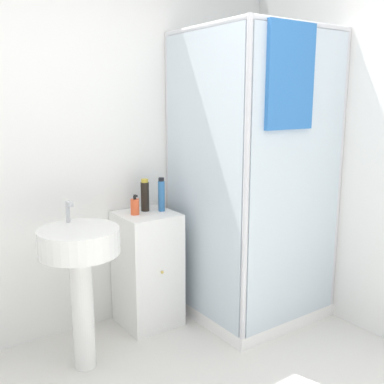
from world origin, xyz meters
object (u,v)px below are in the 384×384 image
object	(u,v)px
sink	(80,261)
shampoo_bottle_tall_black	(145,195)
shampoo_bottle_blue	(161,195)
soap_dispenser	(135,206)

from	to	relation	value
sink	shampoo_bottle_tall_black	bearing A→B (deg)	28.25
shampoo_bottle_blue	soap_dispenser	bearing A→B (deg)	175.24
sink	shampoo_bottle_blue	xyz separation A→B (m)	(0.71, 0.26, 0.26)
sink	soap_dispenser	xyz separation A→B (m)	(0.51, 0.28, 0.20)
soap_dispenser	shampoo_bottle_blue	world-z (taller)	shampoo_bottle_blue
sink	soap_dispenser	bearing A→B (deg)	28.79
sink	shampoo_bottle_blue	bearing A→B (deg)	20.27
shampoo_bottle_tall_black	shampoo_bottle_blue	distance (m)	0.12
soap_dispenser	sink	bearing A→B (deg)	-151.21
shampoo_bottle_blue	sink	bearing A→B (deg)	-159.73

